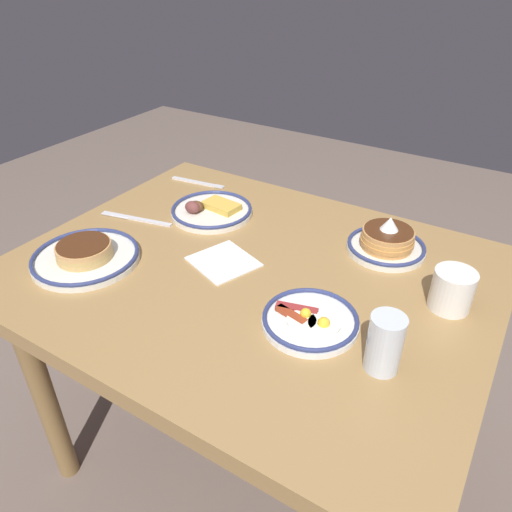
# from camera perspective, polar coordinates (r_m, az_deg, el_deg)

# --- Properties ---
(ground_plane) EXTENTS (6.00, 6.00, 0.00)m
(ground_plane) POSITION_cam_1_polar(r_m,az_deg,el_deg) (1.73, -0.51, -22.55)
(ground_plane) COLOR #6F5E55
(dining_table) EXTENTS (1.15, 0.91, 0.76)m
(dining_table) POSITION_cam_1_polar(r_m,az_deg,el_deg) (1.24, -0.66, -4.88)
(dining_table) COLOR #9C7645
(dining_table) RESTS_ON ground_plane
(plate_near_main) EXTENTS (0.20, 0.20, 0.10)m
(plate_near_main) POSITION_cam_1_polar(r_m,az_deg,el_deg) (1.28, 15.27, 1.59)
(plate_near_main) COLOR silver
(plate_near_main) RESTS_ON dining_table
(plate_center_pancakes) EXTENTS (0.24, 0.24, 0.05)m
(plate_center_pancakes) POSITION_cam_1_polar(r_m,az_deg,el_deg) (1.43, -5.38, 5.46)
(plate_center_pancakes) COLOR silver
(plate_center_pancakes) RESTS_ON dining_table
(plate_far_companion) EXTENTS (0.27, 0.27, 0.05)m
(plate_far_companion) POSITION_cam_1_polar(r_m,az_deg,el_deg) (1.27, -19.62, 0.07)
(plate_far_companion) COLOR silver
(plate_far_companion) RESTS_ON dining_table
(plate_far_side) EXTENTS (0.20, 0.20, 0.04)m
(plate_far_side) POSITION_cam_1_polar(r_m,az_deg,el_deg) (1.02, 6.46, -7.60)
(plate_far_side) COLOR white
(plate_far_side) RESTS_ON dining_table
(coffee_mug) EXTENTS (0.09, 0.12, 0.09)m
(coffee_mug) POSITION_cam_1_polar(r_m,az_deg,el_deg) (1.12, 22.33, -3.64)
(coffee_mug) COLOR white
(coffee_mug) RESTS_ON dining_table
(drinking_glass) EXTENTS (0.07, 0.07, 0.12)m
(drinking_glass) POSITION_cam_1_polar(r_m,az_deg,el_deg) (0.93, 14.99, -10.26)
(drinking_glass) COLOR silver
(drinking_glass) RESTS_ON dining_table
(paper_napkin) EXTENTS (0.19, 0.18, 0.00)m
(paper_napkin) POSITION_cam_1_polar(r_m,az_deg,el_deg) (1.21, -3.88, -0.67)
(paper_napkin) COLOR white
(paper_napkin) RESTS_ON dining_table
(fork_near) EXTENTS (0.20, 0.04, 0.01)m
(fork_near) POSITION_cam_1_polar(r_m,az_deg,el_deg) (1.64, -6.89, 8.65)
(fork_near) COLOR silver
(fork_near) RESTS_ON dining_table
(butter_knife) EXTENTS (0.23, 0.06, 0.01)m
(butter_knife) POSITION_cam_1_polar(r_m,az_deg,el_deg) (1.44, -14.07, 4.31)
(butter_knife) COLOR silver
(butter_knife) RESTS_ON dining_table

